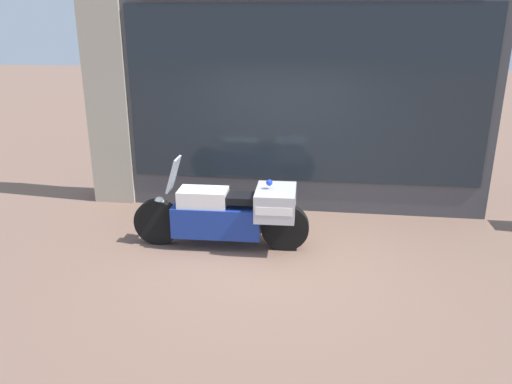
{
  "coord_description": "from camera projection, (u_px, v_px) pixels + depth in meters",
  "views": [
    {
      "loc": [
        0.66,
        -6.21,
        3.05
      ],
      "look_at": [
        -0.29,
        0.71,
        0.67
      ],
      "focal_mm": 35.0,
      "sensor_mm": 36.0,
      "label": 1
    }
  ],
  "objects": [
    {
      "name": "ground_plane",
      "position": [
        269.0,
        255.0,
        6.9
      ],
      "size": [
        60.0,
        60.0,
        0.0
      ],
      "primitive_type": "plane",
      "color": "#7A5B4C"
    },
    {
      "name": "paramedic_motorcycle",
      "position": [
        233.0,
        212.0,
        7.0
      ],
      "size": [
        2.51,
        0.77,
        1.3
      ],
      "rotation": [
        0.0,
        0.0,
        3.17
      ],
      "color": "black",
      "rests_on": "ground"
    },
    {
      "name": "window_display",
      "position": [
        299.0,
        181.0,
        8.61
      ],
      "size": [
        5.51,
        0.3,
        1.94
      ],
      "color": "slate",
      "rests_on": "ground"
    },
    {
      "name": "shop_building",
      "position": [
        262.0,
        96.0,
        8.2
      ],
      "size": [
        6.69,
        0.55,
        3.79
      ],
      "color": "#424247",
      "rests_on": "ground"
    }
  ]
}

